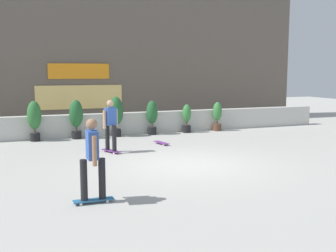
# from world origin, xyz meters

# --- Properties ---
(ground_plane) EXTENTS (48.00, 48.00, 0.00)m
(ground_plane) POSITION_xyz_m (0.00, 0.00, 0.00)
(ground_plane) COLOR #B2AFA8
(planter_wall) EXTENTS (18.00, 0.40, 0.90)m
(planter_wall) POSITION_xyz_m (0.00, 6.00, 0.45)
(planter_wall) COLOR beige
(planter_wall) RESTS_ON ground
(building_backdrop) EXTENTS (20.00, 2.08, 6.50)m
(building_backdrop) POSITION_xyz_m (-0.00, 10.00, 3.25)
(building_backdrop) COLOR #60564C
(building_backdrop) RESTS_ON ground
(potted_plant_0) EXTENTS (0.52, 0.52, 1.51)m
(potted_plant_0) POSITION_xyz_m (-3.79, 5.55, 0.88)
(potted_plant_0) COLOR black
(potted_plant_0) RESTS_ON ground
(potted_plant_1) EXTENTS (0.52, 0.52, 1.51)m
(potted_plant_1) POSITION_xyz_m (-2.26, 5.55, 0.88)
(potted_plant_1) COLOR black
(potted_plant_1) RESTS_ON ground
(potted_plant_2) EXTENTS (0.56, 0.56, 1.60)m
(potted_plant_2) POSITION_xyz_m (-0.68, 5.55, 0.94)
(potted_plant_2) COLOR black
(potted_plant_2) RESTS_ON ground
(potted_plant_3) EXTENTS (0.47, 0.47, 1.40)m
(potted_plant_3) POSITION_xyz_m (0.82, 5.55, 0.80)
(potted_plant_3) COLOR black
(potted_plant_3) RESTS_ON ground
(potted_plant_4) EXTENTS (0.37, 0.37, 1.21)m
(potted_plant_4) POSITION_xyz_m (2.38, 5.55, 0.64)
(potted_plant_4) COLOR black
(potted_plant_4) RESTS_ON ground
(potted_plant_5) EXTENTS (0.40, 0.40, 1.26)m
(potted_plant_5) POSITION_xyz_m (3.84, 5.55, 0.69)
(potted_plant_5) COLOR brown
(potted_plant_5) RESTS_ON ground
(skater_foreground) EXTENTS (0.52, 0.81, 1.70)m
(skater_foreground) POSITION_xyz_m (-1.63, 2.38, 0.94)
(skater_foreground) COLOR #72338C
(skater_foreground) RESTS_ON ground
(skater_far_right) EXTENTS (0.80, 0.56, 1.70)m
(skater_far_right) POSITION_xyz_m (-3.09, -2.51, 0.94)
(skater_far_right) COLOR #266699
(skater_far_right) RESTS_ON ground
(skateboard_near_camera) EXTENTS (0.37, 0.82, 0.08)m
(skateboard_near_camera) POSITION_xyz_m (0.40, 3.23, 0.06)
(skateboard_near_camera) COLOR #72338C
(skateboard_near_camera) RESTS_ON ground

